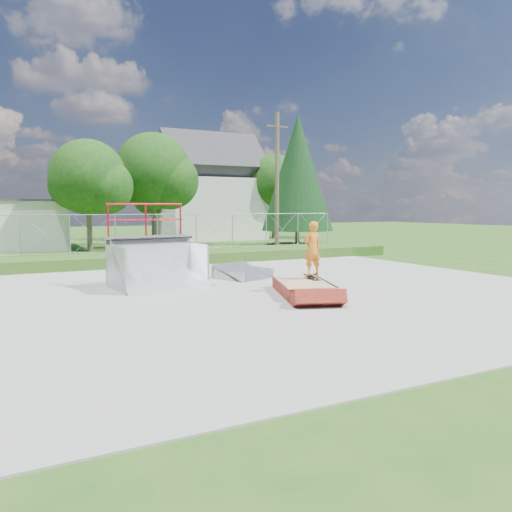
{
  "coord_description": "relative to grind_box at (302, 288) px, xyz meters",
  "views": [
    {
      "loc": [
        -6.76,
        -13.13,
        2.58
      ],
      "look_at": [
        0.26,
        0.54,
        1.1
      ],
      "focal_mm": 35.0,
      "sensor_mm": 36.0,
      "label": 1
    }
  ],
  "objects": [
    {
      "name": "gable_house",
      "position": [
        7.82,
        26.68,
        3.62
      ],
      "size": [
        8.4,
        6.08,
        8.94
      ],
      "color": "silver",
      "rests_on": "ground"
    },
    {
      "name": "concrete_pad",
      "position": [
        -1.18,
        0.68,
        -0.19
      ],
      "size": [
        20.0,
        16.0,
        0.04
      ],
      "primitive_type": "cube",
      "color": "#9A9A97",
      "rests_on": "ground"
    },
    {
      "name": "skateboard",
      "position": [
        0.46,
        0.17,
        0.25
      ],
      "size": [
        0.33,
        0.82,
        0.13
      ],
      "primitive_type": "cube",
      "rotation": [
        0.14,
        0.0,
        -0.14
      ],
      "color": "black",
      "rests_on": "grind_box"
    },
    {
      "name": "tree_right_far",
      "position": [
        13.09,
        24.5,
        4.33
      ],
      "size": [
        5.1,
        4.8,
        7.12
      ],
      "color": "brown",
      "rests_on": "ground"
    },
    {
      "name": "utility_pole",
      "position": [
        6.32,
        12.68,
        3.79
      ],
      "size": [
        0.24,
        0.24,
        8.0
      ],
      "primitive_type": "cylinder",
      "color": "brown",
      "rests_on": "ground"
    },
    {
      "name": "skater",
      "position": [
        0.46,
        0.17,
        1.07
      ],
      "size": [
        0.61,
        0.41,
        1.64
      ],
      "primitive_type": "imported",
      "rotation": [
        0.0,
        0.0,
        3.17
      ],
      "color": "orange",
      "rests_on": "grind_box"
    },
    {
      "name": "grind_box",
      "position": [
        0.0,
        0.0,
        0.0
      ],
      "size": [
        2.26,
        3.13,
        0.42
      ],
      "rotation": [
        0.0,
        0.0,
        -0.35
      ],
      "color": "maroon",
      "rests_on": "concrete_pad"
    },
    {
      "name": "tree_left_near",
      "position": [
        -2.93,
        18.51,
        4.03
      ],
      "size": [
        4.76,
        4.48,
        6.65
      ],
      "color": "brown",
      "rests_on": "ground"
    },
    {
      "name": "grass_berm",
      "position": [
        -1.18,
        10.18,
        0.04
      ],
      "size": [
        24.0,
        3.0,
        0.5
      ],
      "primitive_type": "cube",
      "color": "#245317",
      "rests_on": "ground"
    },
    {
      "name": "tree_center",
      "position": [
        1.61,
        20.49,
        4.63
      ],
      "size": [
        5.44,
        5.12,
        7.6
      ],
      "color": "brown",
      "rests_on": "ground"
    },
    {
      "name": "conifer_tree",
      "position": [
        10.82,
        17.68,
        4.84
      ],
      "size": [
        5.04,
        5.04,
        9.1
      ],
      "color": "brown",
      "rests_on": "ground"
    },
    {
      "name": "quarter_pipe",
      "position": [
        -3.47,
        3.04,
        1.16
      ],
      "size": [
        2.95,
        2.57,
        2.74
      ],
      "primitive_type": null,
      "rotation": [
        0.0,
        0.0,
        0.1
      ],
      "color": "#9C9EA3",
      "rests_on": "concrete_pad"
    },
    {
      "name": "chain_link_fence",
      "position": [
        -1.18,
        11.18,
        1.19
      ],
      "size": [
        20.0,
        0.06,
        1.8
      ],
      "primitive_type": null,
      "color": "#96989E",
      "rests_on": "grass_berm"
    },
    {
      "name": "ground",
      "position": [
        -1.18,
        0.68,
        -0.21
      ],
      "size": [
        120.0,
        120.0,
        0.0
      ],
      "primitive_type": "plane",
      "color": "#245317",
      "rests_on": "ground"
    },
    {
      "name": "flat_bank_ramp",
      "position": [
        -0.11,
        3.82,
        0.04
      ],
      "size": [
        2.07,
        2.13,
        0.49
      ],
      "primitive_type": null,
      "rotation": [
        0.0,
        0.0,
        0.32
      ],
      "color": "#9C9EA3",
      "rests_on": "concrete_pad"
    },
    {
      "name": "tree_back_mid",
      "position": [
        4.04,
        28.54,
        3.42
      ],
      "size": [
        4.08,
        3.84,
        5.7
      ],
      "color": "brown",
      "rests_on": "ground"
    }
  ]
}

